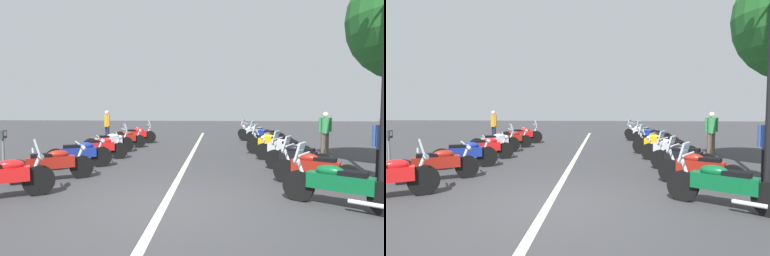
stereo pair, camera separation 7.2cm
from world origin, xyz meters
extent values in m
plane|color=#38383A|center=(0.00, 0.00, 0.00)|extent=(80.00, 80.00, 0.00)
cube|color=beige|center=(6.00, 0.00, 0.00)|extent=(23.11, 0.16, 0.01)
cylinder|color=black|center=(0.53, 2.82, 0.33)|extent=(0.47, 0.63, 0.65)
cube|color=red|center=(0.15, 3.40, 0.51)|extent=(0.80, 1.04, 0.30)
ellipsoid|color=red|center=(0.25, 3.25, 0.71)|extent=(0.50, 0.58, 0.22)
cylinder|color=silver|center=(0.49, 2.87, 0.63)|extent=(0.21, 0.28, 0.58)
cylinder|color=silver|center=(0.47, 2.90, 0.99)|extent=(0.54, 0.37, 0.04)
sphere|color=silver|center=(0.55, 2.77, 0.83)|extent=(0.14, 0.14, 0.14)
cube|color=silver|center=(0.51, 2.83, 1.06)|extent=(0.37, 0.30, 0.32)
cylinder|color=black|center=(2.20, 2.62, 0.31)|extent=(0.45, 0.59, 0.61)
cylinder|color=black|center=(1.39, 3.89, 0.31)|extent=(0.45, 0.59, 0.61)
cube|color=maroon|center=(1.80, 3.25, 0.49)|extent=(0.85, 1.12, 0.30)
ellipsoid|color=maroon|center=(1.89, 3.10, 0.69)|extent=(0.50, 0.58, 0.22)
cube|color=black|center=(1.68, 3.44, 0.67)|extent=(0.48, 0.54, 0.12)
cylinder|color=silver|center=(2.17, 2.67, 0.61)|extent=(0.21, 0.28, 0.58)
cylinder|color=silver|center=(2.15, 2.70, 0.97)|extent=(0.54, 0.37, 0.04)
sphere|color=silver|center=(2.23, 2.57, 0.81)|extent=(0.14, 0.14, 0.14)
cylinder|color=silver|center=(1.70, 3.73, 0.21)|extent=(0.36, 0.51, 0.08)
cylinder|color=black|center=(3.81, 2.68, 0.33)|extent=(0.41, 0.65, 0.65)
cylinder|color=black|center=(3.21, 3.89, 0.33)|extent=(0.41, 0.65, 0.65)
cube|color=navy|center=(3.51, 3.28, 0.51)|extent=(0.71, 1.05, 0.30)
ellipsoid|color=navy|center=(3.59, 3.12, 0.71)|extent=(0.46, 0.58, 0.22)
cube|color=black|center=(3.41, 3.48, 0.69)|extent=(0.45, 0.55, 0.12)
cylinder|color=silver|center=(3.78, 2.73, 0.63)|extent=(0.19, 0.29, 0.58)
cylinder|color=silver|center=(3.76, 2.77, 0.99)|extent=(0.57, 0.31, 0.04)
sphere|color=silver|center=(3.83, 2.63, 0.83)|extent=(0.14, 0.14, 0.14)
cylinder|color=silver|center=(3.49, 3.73, 0.23)|extent=(0.32, 0.53, 0.08)
cylinder|color=black|center=(5.40, 2.60, 0.30)|extent=(0.34, 0.62, 0.61)
cylinder|color=black|center=(4.89, 3.96, 0.30)|extent=(0.34, 0.62, 0.61)
cube|color=red|center=(5.15, 3.28, 0.48)|extent=(0.65, 1.13, 0.30)
ellipsoid|color=red|center=(5.21, 3.12, 0.68)|extent=(0.43, 0.58, 0.22)
cube|color=black|center=(5.07, 3.49, 0.66)|extent=(0.41, 0.54, 0.12)
cylinder|color=silver|center=(5.38, 2.66, 0.60)|extent=(0.17, 0.30, 0.58)
cylinder|color=silver|center=(5.37, 2.70, 0.96)|extent=(0.59, 0.26, 0.04)
sphere|color=silver|center=(5.42, 2.56, 0.80)|extent=(0.14, 0.14, 0.14)
cylinder|color=silver|center=(5.16, 3.76, 0.21)|extent=(0.27, 0.54, 0.08)
cylinder|color=black|center=(7.12, 2.87, 0.33)|extent=(0.44, 0.64, 0.65)
cylinder|color=black|center=(6.42, 4.13, 0.33)|extent=(0.44, 0.64, 0.65)
cube|color=silver|center=(6.77, 3.50, 0.51)|extent=(0.78, 1.10, 0.30)
ellipsoid|color=silver|center=(6.86, 3.34, 0.71)|extent=(0.48, 0.58, 0.22)
cube|color=black|center=(6.66, 3.69, 0.69)|extent=(0.46, 0.55, 0.12)
cylinder|color=silver|center=(7.09, 2.92, 0.63)|extent=(0.20, 0.29, 0.58)
cylinder|color=silver|center=(7.07, 2.95, 0.99)|extent=(0.56, 0.33, 0.04)
sphere|color=silver|center=(7.14, 2.82, 0.83)|extent=(0.14, 0.14, 0.14)
cylinder|color=silver|center=(6.72, 3.97, 0.23)|extent=(0.33, 0.52, 0.08)
cube|color=silver|center=(7.11, 2.88, 1.06)|extent=(0.37, 0.28, 0.32)
cylinder|color=black|center=(8.68, 2.68, 0.30)|extent=(0.35, 0.62, 0.61)
cylinder|color=black|center=(8.15, 4.03, 0.30)|extent=(0.35, 0.62, 0.61)
cube|color=maroon|center=(8.41, 3.35, 0.48)|extent=(0.66, 1.13, 0.30)
ellipsoid|color=maroon|center=(8.48, 3.19, 0.68)|extent=(0.43, 0.58, 0.22)
cube|color=black|center=(8.33, 3.56, 0.66)|extent=(0.42, 0.54, 0.12)
cylinder|color=silver|center=(8.65, 2.74, 0.60)|extent=(0.17, 0.30, 0.58)
cylinder|color=silver|center=(8.64, 2.77, 0.96)|extent=(0.59, 0.26, 0.04)
sphere|color=silver|center=(8.69, 2.63, 0.80)|extent=(0.14, 0.14, 0.14)
cylinder|color=silver|center=(8.42, 3.82, 0.21)|extent=(0.28, 0.54, 0.08)
cylinder|color=black|center=(10.52, 2.58, 0.34)|extent=(0.38, 0.67, 0.67)
cylinder|color=black|center=(9.93, 4.01, 0.34)|extent=(0.38, 0.67, 0.67)
cube|color=red|center=(10.22, 3.29, 0.52)|extent=(0.70, 1.19, 0.30)
ellipsoid|color=red|center=(10.29, 3.13, 0.72)|extent=(0.44, 0.58, 0.22)
cube|color=black|center=(10.14, 3.50, 0.70)|extent=(0.42, 0.54, 0.12)
cylinder|color=silver|center=(10.49, 2.64, 0.64)|extent=(0.17, 0.29, 0.58)
cylinder|color=silver|center=(10.48, 2.68, 1.00)|extent=(0.59, 0.27, 0.04)
sphere|color=silver|center=(10.54, 2.54, 0.84)|extent=(0.14, 0.14, 0.14)
cylinder|color=silver|center=(10.22, 3.79, 0.23)|extent=(0.28, 0.54, 0.08)
cube|color=silver|center=(10.51, 2.60, 1.07)|extent=(0.38, 0.25, 0.32)
cylinder|color=black|center=(0.57, -2.68, 0.31)|extent=(0.46, 0.60, 0.62)
cube|color=#0C592D|center=(0.15, -3.33, 0.49)|extent=(0.87, 1.13, 0.30)
ellipsoid|color=#0C592D|center=(0.25, -3.18, 0.69)|extent=(0.50, 0.58, 0.22)
cube|color=black|center=(0.03, -3.51, 0.67)|extent=(0.48, 0.54, 0.12)
cylinder|color=silver|center=(0.53, -2.73, 0.61)|extent=(0.22, 0.28, 0.58)
cylinder|color=silver|center=(0.51, -2.77, 0.97)|extent=(0.54, 0.37, 0.04)
sphere|color=silver|center=(0.59, -2.64, 0.81)|extent=(0.14, 0.14, 0.14)
cylinder|color=silver|center=(-0.25, -3.62, 0.22)|extent=(0.37, 0.50, 0.08)
cube|color=silver|center=(0.56, -2.70, 1.04)|extent=(0.37, 0.30, 0.32)
cylinder|color=black|center=(2.13, -2.76, 0.30)|extent=(0.42, 0.59, 0.60)
cylinder|color=black|center=(1.41, -4.00, 0.30)|extent=(0.42, 0.59, 0.60)
cube|color=maroon|center=(1.77, -3.38, 0.48)|extent=(0.79, 1.08, 0.30)
ellipsoid|color=maroon|center=(1.86, -3.23, 0.68)|extent=(0.49, 0.58, 0.22)
cube|color=black|center=(1.66, -3.58, 0.66)|extent=(0.47, 0.55, 0.12)
cylinder|color=silver|center=(2.10, -2.82, 0.60)|extent=(0.21, 0.29, 0.58)
cylinder|color=silver|center=(2.08, -2.85, 0.96)|extent=(0.56, 0.34, 0.04)
sphere|color=silver|center=(2.15, -2.72, 0.80)|extent=(0.14, 0.14, 0.14)
cylinder|color=silver|center=(1.40, -3.67, 0.21)|extent=(0.34, 0.52, 0.08)
cube|color=silver|center=(2.12, -2.78, 1.03)|extent=(0.37, 0.29, 0.32)
cylinder|color=black|center=(3.85, -2.82, 0.30)|extent=(0.43, 0.59, 0.61)
cylinder|color=black|center=(3.13, -4.01, 0.30)|extent=(0.43, 0.59, 0.61)
cube|color=black|center=(3.49, -3.42, 0.48)|extent=(0.78, 1.05, 0.30)
ellipsoid|color=black|center=(3.58, -3.26, 0.68)|extent=(0.49, 0.58, 0.22)
cube|color=black|center=(3.37, -3.60, 0.66)|extent=(0.47, 0.55, 0.12)
cylinder|color=silver|center=(3.82, -2.87, 0.60)|extent=(0.21, 0.28, 0.58)
cylinder|color=silver|center=(3.79, -2.91, 0.96)|extent=(0.55, 0.35, 0.04)
sphere|color=silver|center=(3.87, -2.78, 0.80)|extent=(0.14, 0.14, 0.14)
cylinder|color=silver|center=(3.12, -3.68, 0.21)|extent=(0.35, 0.51, 0.08)
cube|color=silver|center=(3.84, -2.84, 1.03)|extent=(0.37, 0.29, 0.32)
cylinder|color=black|center=(5.59, -2.74, 0.31)|extent=(0.38, 0.61, 0.61)
cylinder|color=black|center=(5.01, -4.02, 0.31)|extent=(0.38, 0.61, 0.61)
cube|color=silver|center=(5.30, -3.38, 0.49)|extent=(0.70, 1.09, 0.30)
ellipsoid|color=silver|center=(5.37, -3.21, 0.69)|extent=(0.45, 0.58, 0.22)
cube|color=black|center=(5.21, -3.58, 0.67)|extent=(0.43, 0.54, 0.12)
cylinder|color=silver|center=(5.56, -2.79, 0.61)|extent=(0.18, 0.29, 0.58)
cylinder|color=silver|center=(5.55, -2.83, 0.97)|extent=(0.58, 0.29, 0.04)
sphere|color=silver|center=(5.61, -2.69, 0.81)|extent=(0.14, 0.14, 0.14)
cylinder|color=silver|center=(4.96, -3.68, 0.21)|extent=(0.30, 0.53, 0.08)
cylinder|color=black|center=(7.09, -2.60, 0.34)|extent=(0.41, 0.67, 0.67)
cylinder|color=black|center=(6.47, -3.94, 0.34)|extent=(0.41, 0.67, 0.67)
cube|color=#EAB214|center=(6.78, -3.27, 0.52)|extent=(0.72, 1.14, 0.30)
ellipsoid|color=#EAB214|center=(6.85, -3.11, 0.72)|extent=(0.45, 0.58, 0.22)
cube|color=black|center=(6.69, -3.47, 0.70)|extent=(0.44, 0.54, 0.12)
cylinder|color=silver|center=(7.06, -2.65, 0.64)|extent=(0.18, 0.29, 0.58)
cylinder|color=silver|center=(7.04, -2.69, 1.00)|extent=(0.58, 0.29, 0.04)
sphere|color=silver|center=(7.11, -2.55, 0.84)|extent=(0.14, 0.14, 0.14)
cylinder|color=silver|center=(6.43, -3.60, 0.24)|extent=(0.30, 0.53, 0.08)
cube|color=silver|center=(7.08, -2.61, 1.07)|extent=(0.38, 0.26, 0.32)
cylinder|color=black|center=(8.73, -2.91, 0.33)|extent=(0.46, 0.63, 0.66)
cylinder|color=black|center=(7.99, -4.10, 0.33)|extent=(0.46, 0.63, 0.66)
cube|color=black|center=(8.36, -3.51, 0.51)|extent=(0.79, 1.05, 0.30)
ellipsoid|color=black|center=(8.45, -3.35, 0.71)|extent=(0.49, 0.58, 0.22)
cube|color=black|center=(8.25, -3.69, 0.69)|extent=(0.47, 0.55, 0.12)
cylinder|color=silver|center=(8.69, -2.96, 0.63)|extent=(0.21, 0.28, 0.58)
cylinder|color=silver|center=(8.67, -3.00, 0.99)|extent=(0.55, 0.36, 0.04)
sphere|color=silver|center=(8.75, -2.87, 0.83)|extent=(0.14, 0.14, 0.14)
cylinder|color=silver|center=(7.99, -3.77, 0.23)|extent=(0.36, 0.51, 0.08)
cylinder|color=black|center=(10.63, -2.89, 0.34)|extent=(0.50, 0.64, 0.68)
cylinder|color=black|center=(9.78, -4.14, 0.34)|extent=(0.50, 0.64, 0.68)
cube|color=navy|center=(10.21, -3.51, 0.52)|extent=(0.88, 1.11, 0.30)
ellipsoid|color=navy|center=(10.31, -3.36, 0.72)|extent=(0.51, 0.58, 0.22)
cube|color=black|center=(10.08, -3.69, 0.70)|extent=(0.49, 0.54, 0.12)
cylinder|color=silver|center=(10.60, -2.93, 0.64)|extent=(0.22, 0.28, 0.58)
cylinder|color=silver|center=(10.58, -2.97, 1.00)|extent=(0.53, 0.38, 0.04)
sphere|color=silver|center=(10.66, -2.84, 0.84)|extent=(0.14, 0.14, 0.14)
cylinder|color=silver|center=(9.80, -3.79, 0.24)|extent=(0.38, 0.50, 0.08)
cube|color=silver|center=(10.62, -2.90, 1.07)|extent=(0.37, 0.30, 0.32)
cylinder|color=black|center=(12.14, -2.63, 0.32)|extent=(0.41, 0.64, 0.65)
cylinder|color=black|center=(11.52, -3.86, 0.32)|extent=(0.41, 0.64, 0.65)
cube|color=silver|center=(11.83, -3.24, 0.50)|extent=(0.72, 1.06, 0.30)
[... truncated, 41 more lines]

